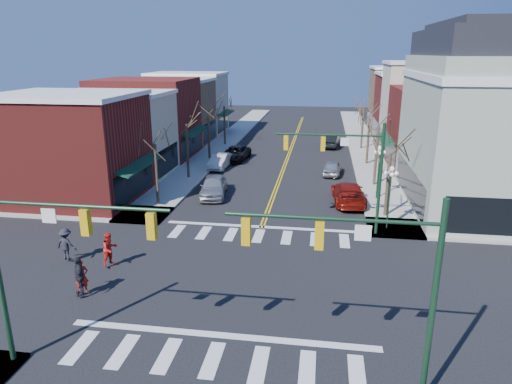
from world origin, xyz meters
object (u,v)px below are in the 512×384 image
at_px(pedestrian_red_b, 110,249).
at_px(pedestrian_dark_b, 66,244).
at_px(car_right_far, 331,141).
at_px(car_left_near, 213,186).
at_px(pedestrian_dark_a, 79,276).
at_px(lamppost_midblock, 379,163).
at_px(car_right_mid, 332,168).
at_px(lamppost_corner, 390,187).
at_px(car_left_mid, 220,161).
at_px(car_right_near, 349,193).
at_px(victorian_corner, 503,119).
at_px(car_left_far, 235,154).
at_px(pedestrian_red_a, 82,276).

height_order(pedestrian_red_b, pedestrian_dark_b, pedestrian_red_b).
bearing_deg(pedestrian_red_b, pedestrian_dark_b, 113.35).
distance_m(car_right_far, pedestrian_red_b, 37.11).
distance_m(car_left_near, pedestrian_dark_a, 16.72).
height_order(lamppost_midblock, car_left_near, lamppost_midblock).
bearing_deg(car_right_far, car_right_mid, 97.81).
distance_m(lamppost_corner, pedestrian_red_b, 17.48).
bearing_deg(car_left_mid, car_right_near, -34.68).
bearing_deg(victorian_corner, car_left_far, 150.57).
bearing_deg(car_left_far, car_right_near, -42.51).
xyz_separation_m(car_right_mid, pedestrian_red_b, (-12.10, -21.71, 0.38)).
distance_m(car_left_mid, car_right_near, 15.57).
bearing_deg(pedestrian_dark_b, lamppost_corner, -150.24).
bearing_deg(car_left_near, lamppost_corner, -30.44).
xyz_separation_m(lamppost_corner, car_left_near, (-13.00, 5.48, -2.12)).
relative_size(victorian_corner, car_left_near, 2.87).
distance_m(lamppost_corner, car_left_mid, 20.91).
distance_m(car_left_mid, pedestrian_dark_a, 25.87).
distance_m(car_right_mid, pedestrian_dark_a, 27.69).
bearing_deg(car_left_far, car_right_mid, -17.64).
distance_m(lamppost_corner, lamppost_midblock, 6.50).
xyz_separation_m(car_left_near, car_left_far, (-0.76, 12.97, -0.10)).
bearing_deg(car_left_near, car_left_mid, 92.14).
relative_size(car_left_far, pedestrian_dark_a, 2.76).
relative_size(car_left_near, pedestrian_dark_b, 2.71).
xyz_separation_m(victorian_corner, lamppost_corner, (-8.30, -6.00, -3.70)).
height_order(pedestrian_red_b, pedestrian_dark_a, pedestrian_dark_a).
height_order(car_right_far, pedestrian_dark_a, pedestrian_dark_a).
height_order(victorian_corner, pedestrian_red_a, victorian_corner).
bearing_deg(pedestrian_dark_b, car_right_far, -105.88).
xyz_separation_m(car_left_near, pedestrian_dark_a, (-2.50, -16.53, 0.28)).
height_order(car_left_near, car_left_far, car_left_near).
height_order(pedestrian_dark_a, pedestrian_dark_b, pedestrian_dark_a).
relative_size(car_right_far, pedestrian_dark_b, 2.70).
xyz_separation_m(car_left_mid, pedestrian_red_a, (-0.90, -25.65, 0.25)).
bearing_deg(lamppost_midblock, car_left_mid, 150.37).
bearing_deg(car_right_near, car_right_mid, -86.19).
bearing_deg(pedestrian_dark_a, victorian_corner, 97.18).
distance_m(car_right_near, car_right_mid, 8.61).
bearing_deg(victorian_corner, car_left_mid, 158.97).
height_order(victorian_corner, pedestrian_red_b, victorian_corner).
distance_m(car_left_mid, pedestrian_red_b, 22.68).
bearing_deg(pedestrian_dark_a, pedestrian_red_b, 151.56).
xyz_separation_m(lamppost_corner, pedestrian_dark_b, (-18.20, -7.58, -1.90)).
bearing_deg(car_right_far, pedestrian_red_b, 78.78).
relative_size(car_left_mid, pedestrian_red_a, 2.67).
distance_m(lamppost_midblock, car_right_near, 3.33).
relative_size(car_left_near, car_right_mid, 1.21).
xyz_separation_m(lamppost_corner, car_right_far, (-3.40, 27.22, -2.15)).
relative_size(car_left_near, pedestrian_red_b, 2.67).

